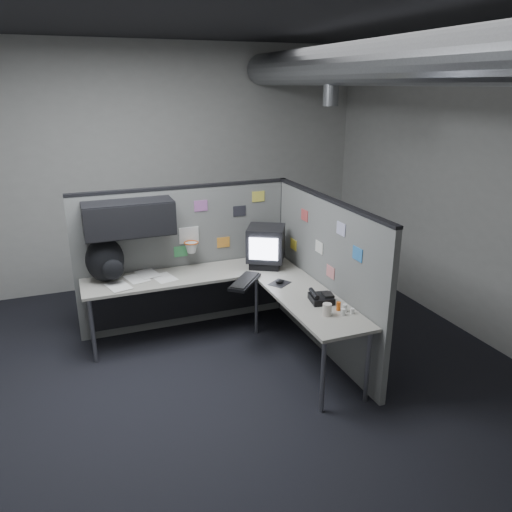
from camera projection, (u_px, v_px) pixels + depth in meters
name	position (u px, v px, depth m)	size (l,w,h in m)	color
room	(288.00, 154.00, 4.30)	(5.62, 5.62, 3.22)	black
partition_back	(172.00, 245.00, 5.46)	(2.44, 0.42, 1.63)	slate
partition_right	(325.00, 275.00, 5.09)	(0.07, 2.23, 1.63)	slate
desk	(222.00, 290.00, 5.25)	(2.31, 2.11, 0.73)	#9D9A8D
monitor	(266.00, 246.00, 5.55)	(0.54, 0.54, 0.45)	black
keyboard	(245.00, 281.00, 5.11)	(0.46, 0.50, 0.04)	black
mouse	(280.00, 282.00, 5.10)	(0.26, 0.25, 0.04)	black
phone	(321.00, 298.00, 4.67)	(0.24, 0.26, 0.11)	black
bottles	(344.00, 309.00, 4.46)	(0.14, 0.15, 0.08)	silver
cup	(327.00, 310.00, 4.39)	(0.08, 0.08, 0.11)	beige
papers	(142.00, 279.00, 5.22)	(0.75, 0.57, 0.01)	white
backpack	(106.00, 261.00, 5.09)	(0.40, 0.36, 0.47)	black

